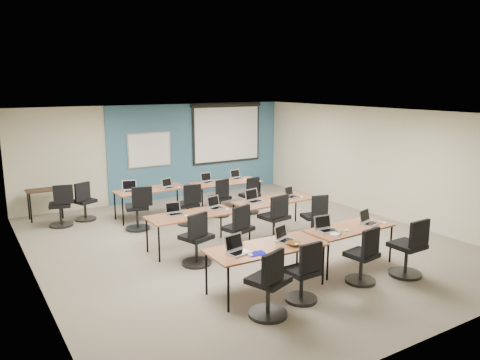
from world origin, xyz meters
TOP-DOWN VIEW (x-y plane):
  - floor at (0.00, 0.00)m, footprint 8.00×9.00m
  - ceiling at (0.00, 0.00)m, footprint 8.00×9.00m
  - wall_back at (0.00, 4.50)m, footprint 8.00×0.04m
  - wall_front at (0.00, -4.50)m, footprint 8.00×0.04m
  - wall_left at (-4.00, 0.00)m, footprint 0.04×9.00m
  - wall_right at (4.00, 0.00)m, footprint 0.04×9.00m
  - blue_accent_panel at (1.25, 4.47)m, footprint 5.50×0.04m
  - whiteboard at (-0.30, 4.43)m, footprint 1.28×0.03m
  - projector_screen at (2.20, 4.41)m, footprint 2.40×0.10m
  - training_table_front_left at (-0.89, -2.15)m, footprint 1.93×0.80m
  - training_table_front_right at (0.98, -2.11)m, footprint 1.67×0.70m
  - training_table_mid_left at (-1.07, 0.18)m, footprint 1.79×0.75m
  - training_table_mid_right at (1.02, 0.27)m, footprint 1.87×0.78m
  - training_table_back_left at (-0.93, 2.75)m, footprint 1.78×0.74m
  - training_table_back_right at (1.06, 2.52)m, footprint 1.86×0.78m
  - laptop_0 at (-1.42, -2.13)m, footprint 0.35×0.30m
  - mouse_0 at (-1.32, -2.36)m, footprint 0.07×0.11m
  - task_chair_0 at (-1.38, -2.93)m, footprint 0.59×0.57m
  - laptop_1 at (-0.47, -2.06)m, footprint 0.31×0.26m
  - mouse_1 at (-0.43, -2.37)m, footprint 0.08×0.11m
  - task_chair_1 at (-0.65, -2.81)m, footprint 0.50×0.50m
  - laptop_2 at (0.48, -2.02)m, footprint 0.33×0.28m
  - mouse_2 at (0.77, -2.23)m, footprint 0.08×0.10m
  - task_chair_2 at (0.62, -2.81)m, footprint 0.51×0.51m
  - laptop_3 at (1.43, -2.12)m, footprint 0.33×0.28m
  - mouse_3 at (1.69, -2.27)m, footprint 0.06×0.10m
  - task_chair_3 at (1.51, -3.01)m, footprint 0.57×0.57m
  - laptop_4 at (-1.37, 0.35)m, footprint 0.30×0.26m
  - mouse_4 at (-1.23, 0.10)m, footprint 0.08×0.11m
  - task_chair_4 at (-1.38, -0.65)m, footprint 0.57×0.55m
  - laptop_5 at (-0.45, 0.34)m, footprint 0.32×0.27m
  - mouse_5 at (-0.31, 0.07)m, footprint 0.09×0.12m
  - task_chair_5 at (-0.44, -0.59)m, footprint 0.55×0.54m
  - laptop_6 at (0.54, 0.38)m, footprint 0.35×0.30m
  - mouse_6 at (0.79, 0.13)m, footprint 0.07×0.09m
  - task_chair_6 at (0.57, -0.39)m, footprint 0.58×0.58m
  - laptop_7 at (1.49, 0.28)m, footprint 0.31×0.26m
  - mouse_7 at (1.66, 0.11)m, footprint 0.08×0.11m
  - task_chair_7 at (1.52, -0.51)m, footprint 0.46×0.46m
  - laptop_8 at (-1.44, 2.77)m, footprint 0.34×0.29m
  - mouse_8 at (-1.18, 2.44)m, footprint 0.07×0.11m
  - task_chair_8 at (-1.55, 1.96)m, footprint 0.56×0.55m
  - laptop_9 at (-0.52, 2.64)m, footprint 0.30×0.26m
  - mouse_9 at (-0.29, 2.51)m, footprint 0.08×0.10m
  - task_chair_9 at (-0.40, 1.72)m, footprint 0.51×0.51m
  - laptop_10 at (0.63, 2.73)m, footprint 0.32×0.27m
  - mouse_10 at (0.77, 2.53)m, footprint 0.09×0.11m
  - task_chair_10 at (0.57, 1.94)m, footprint 0.49×0.49m
  - laptop_11 at (1.53, 2.73)m, footprint 0.31×0.27m
  - mouse_11 at (1.63, 2.46)m, footprint 0.07×0.11m
  - task_chair_11 at (1.38, 1.80)m, footprint 0.48×0.48m
  - blue_mousepad at (-1.19, -2.33)m, footprint 0.28×0.25m
  - snack_bowl at (-0.48, -2.33)m, footprint 0.29×0.29m
  - snack_plate at (0.46, -2.27)m, footprint 0.18×0.18m
  - coffee_cup at (0.55, -2.32)m, footprint 0.08×0.08m
  - utility_table at (-3.20, 4.00)m, footprint 0.84×0.46m
  - spare_chair_a at (-2.41, 3.35)m, footprint 0.53×0.50m
  - spare_chair_b at (-2.99, 3.15)m, footprint 0.54×0.54m

SIDE VIEW (x-z plane):
  - floor at x=0.00m, z-range -0.01..0.01m
  - task_chair_7 at x=1.52m, z-range -0.09..0.86m
  - task_chair_11 at x=1.38m, z-range -0.09..0.87m
  - task_chair_10 at x=0.57m, z-range -0.09..0.89m
  - spare_chair_a at x=-2.41m, z-range -0.09..0.89m
  - task_chair_1 at x=-0.65m, z-range -0.09..0.89m
  - task_chair_2 at x=0.62m, z-range -0.09..0.90m
  - task_chair_9 at x=-0.40m, z-range -0.09..0.91m
  - spare_chair_b at x=-2.99m, z-range -0.09..0.93m
  - task_chair_5 at x=-0.44m, z-range -0.09..0.93m
  - task_chair_4 at x=-1.38m, z-range -0.09..0.94m
  - task_chair_8 at x=-1.55m, z-range -0.09..0.94m
  - task_chair_3 at x=1.51m, z-range -0.09..0.96m
  - task_chair_0 at x=-1.38m, z-range -0.09..0.96m
  - task_chair_6 at x=0.57m, z-range -0.09..0.96m
  - utility_table at x=-3.20m, z-range 0.27..1.02m
  - training_table_front_right at x=0.98m, z-range 0.32..1.05m
  - training_table_back_left at x=-0.93m, z-range 0.32..1.05m
  - training_table_mid_left at x=-1.07m, z-range 0.32..1.05m
  - training_table_back_right at x=1.06m, z-range 0.32..1.05m
  - training_table_mid_right at x=1.02m, z-range 0.32..1.05m
  - training_table_front_left at x=-0.89m, z-range 0.32..1.05m
  - blue_mousepad at x=-1.19m, z-range 0.73..0.74m
  - snack_plate at x=0.46m, z-range 0.73..0.74m
  - mouse_6 at x=0.79m, z-range 0.73..0.76m
  - mouse_9 at x=-0.29m, z-range 0.73..0.76m
  - mouse_10 at x=0.77m, z-range 0.73..0.76m
  - mouse_2 at x=0.77m, z-range 0.73..0.76m
  - mouse_7 at x=1.66m, z-range 0.73..0.76m
  - mouse_3 at x=1.69m, z-range 0.72..0.76m
  - mouse_4 at x=-1.23m, z-range 0.72..0.76m
  - mouse_1 at x=-0.43m, z-range 0.72..0.76m
  - mouse_0 at x=-1.32m, z-range 0.72..0.76m
  - mouse_11 at x=1.63m, z-range 0.72..0.76m
  - mouse_8 at x=-1.18m, z-range 0.72..0.76m
  - mouse_5 at x=-0.31m, z-range 0.72..0.76m
  - snack_bowl at x=-0.48m, z-range 0.73..0.79m
  - coffee_cup at x=0.55m, z-range 0.74..0.80m
  - laptop_9 at x=-0.52m, z-range 0.67..0.90m
  - laptop_4 at x=-1.37m, z-range 0.67..0.90m
  - laptop_1 at x=-0.47m, z-range 0.67..0.91m
  - laptop_7 at x=1.49m, z-range 0.67..0.91m
  - laptop_11 at x=1.53m, z-range 0.67..0.91m
  - laptop_5 at x=-0.45m, z-range 0.67..0.91m
  - laptop_10 at x=0.63m, z-range 0.67..0.91m
  - laptop_3 at x=1.43m, z-range 0.67..0.92m
  - laptop_2 at x=0.48m, z-range 0.67..0.92m
  - laptop_8 at x=-1.44m, z-range 0.66..0.92m
  - laptop_6 at x=0.54m, z-range 0.66..0.93m
  - laptop_0 at x=-1.42m, z-range 0.66..0.93m
  - wall_back at x=0.00m, z-range 0.00..2.70m
  - wall_front at x=0.00m, z-range 0.00..2.70m
  - wall_left at x=-4.00m, z-range 0.00..2.70m
  - wall_right at x=4.00m, z-range 0.00..2.70m
  - blue_accent_panel at x=1.25m, z-range 0.00..2.70m
  - whiteboard at x=-0.30m, z-range 0.96..1.94m
  - projector_screen at x=2.20m, z-range 0.98..2.80m
  - ceiling at x=0.00m, z-range 2.69..2.71m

